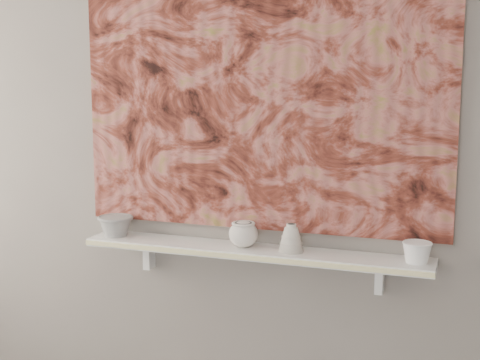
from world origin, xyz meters
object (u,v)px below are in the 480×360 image
at_px(painting, 259,92).
at_px(bowl_grey, 116,226).
at_px(bell_vessel, 291,238).
at_px(bowl_white, 417,252).
at_px(cup_cream, 243,234).
at_px(shelf, 253,252).

height_order(painting, bowl_grey, painting).
distance_m(painting, bowl_grey, 0.84).
height_order(painting, bell_vessel, painting).
distance_m(bell_vessel, bowl_white, 0.47).
bearing_deg(bowl_grey, painting, 7.50).
bearing_deg(cup_cream, bell_vessel, 0.00).
distance_m(painting, cup_cream, 0.56).
bearing_deg(bowl_white, bell_vessel, 180.00).
relative_size(bowl_grey, bell_vessel, 1.39).
height_order(painting, cup_cream, painting).
relative_size(painting, bell_vessel, 13.78).
bearing_deg(bowl_white, cup_cream, 180.00).
relative_size(shelf, painting, 0.93).
bearing_deg(painting, bowl_grey, -172.50).
bearing_deg(bell_vessel, cup_cream, 180.00).
distance_m(bowl_grey, cup_cream, 0.57).
bearing_deg(bowl_white, bowl_grey, 180.00).
bearing_deg(cup_cream, bowl_white, 0.00).
distance_m(shelf, painting, 0.63).
bearing_deg(painting, bowl_white, -7.30).
height_order(cup_cream, bowl_white, cup_cream).
bearing_deg(shelf, bowl_white, 0.00).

